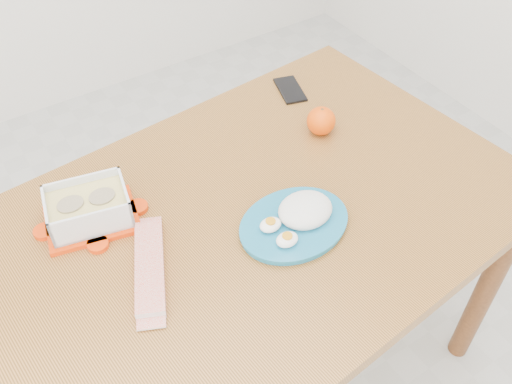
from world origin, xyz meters
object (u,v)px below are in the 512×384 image
dining_table (256,237)px  rice_plate (298,218)px  food_container (89,208)px  orange_fruit (321,121)px  smartphone (290,90)px

dining_table → rice_plate: size_ratio=5.08×
dining_table → food_container: (-0.33, 0.17, 0.14)m
food_container → rice_plate: 0.46m
dining_table → rice_plate: (0.05, -0.09, 0.12)m
food_container → orange_fruit: (0.62, -0.03, -0.00)m
orange_fruit → rice_plate: 0.33m
rice_plate → smartphone: rice_plate is taller
food_container → orange_fruit: size_ratio=3.01×
orange_fruit → rice_plate: bearing=-136.3°
orange_fruit → rice_plate: orange_fruit is taller
rice_plate → smartphone: 0.51m
dining_table → smartphone: bearing=39.8°
food_container → rice_plate: bearing=-22.1°
food_container → smartphone: food_container is taller
dining_table → orange_fruit: orange_fruit is taller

